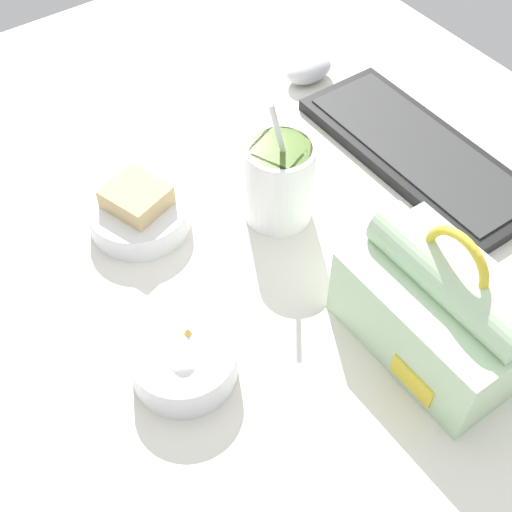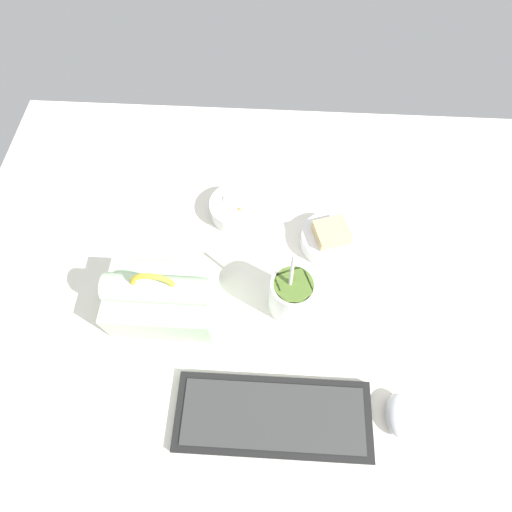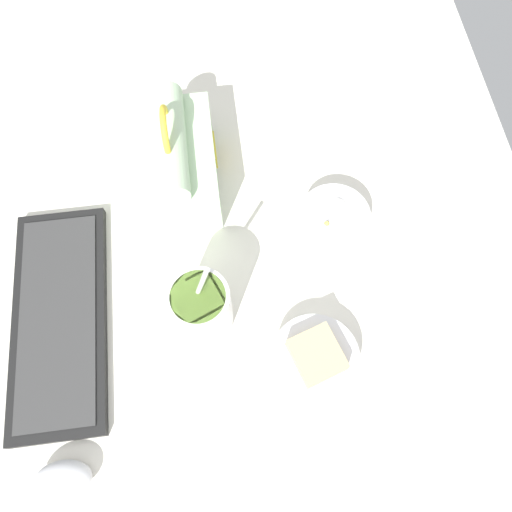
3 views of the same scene
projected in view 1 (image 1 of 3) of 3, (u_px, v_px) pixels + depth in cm
name	position (u px, v px, depth cm)	size (l,w,h in cm)	color
desk_surface	(282.00, 266.00, 91.80)	(140.00, 110.00, 2.00)	silver
keyboard	(418.00, 152.00, 102.83)	(37.56, 14.62, 2.10)	black
lunch_bag	(440.00, 308.00, 78.59)	(21.47, 14.12, 18.30)	#B7D6AD
soup_cup	(279.00, 180.00, 91.76)	(9.10, 9.10, 19.72)	white
bento_bowl_sandwich	(139.00, 211.00, 93.34)	(13.44, 13.44, 6.50)	silver
bento_bowl_snacks	(184.00, 360.00, 78.73)	(11.93, 11.93, 5.50)	silver
computer_mouse	(309.00, 69.00, 114.15)	(5.29, 8.21, 3.93)	silver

